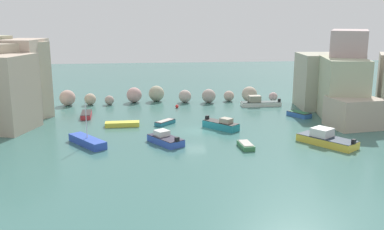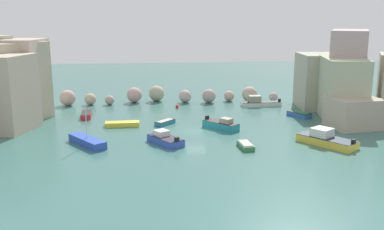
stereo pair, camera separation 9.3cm
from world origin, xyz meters
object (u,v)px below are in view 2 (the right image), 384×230
(moored_boat_0, at_px, (326,139))
(moored_boat_9, at_px, (165,122))
(moored_boat_7, at_px, (246,145))
(moored_boat_6, at_px, (165,139))
(moored_boat_8, at_px, (299,114))
(moored_boat_2, at_px, (87,141))
(channel_buoy, at_px, (177,106))
(moored_boat_4, at_px, (86,115))
(moored_boat_5, at_px, (260,103))
(moored_boat_3, at_px, (122,124))
(moored_boat_1, at_px, (221,125))

(moored_boat_0, height_order, moored_boat_9, moored_boat_0)
(moored_boat_7, bearing_deg, moored_boat_6, -110.80)
(moored_boat_8, bearing_deg, moored_boat_2, -98.58)
(moored_boat_6, relative_size, moored_boat_8, 1.34)
(channel_buoy, relative_size, moored_boat_9, 0.18)
(moored_boat_4, height_order, moored_boat_8, same)
(moored_boat_5, relative_size, moored_boat_9, 2.09)
(moored_boat_0, bearing_deg, moored_boat_4, 23.98)
(moored_boat_3, distance_m, moored_boat_7, 17.73)
(moored_boat_1, distance_m, moored_boat_8, 13.49)
(channel_buoy, distance_m, moored_boat_5, 13.21)
(channel_buoy, xyz_separation_m, moored_boat_8, (16.90, -7.78, 0.09))
(moored_boat_1, height_order, moored_boat_3, moored_boat_1)
(channel_buoy, relative_size, moored_boat_0, 0.08)
(moored_boat_9, bearing_deg, moored_boat_5, -14.31)
(moored_boat_3, bearing_deg, moored_boat_8, -174.90)
(channel_buoy, xyz_separation_m, moored_boat_3, (-8.00, -10.50, 0.03))
(moored_boat_2, xyz_separation_m, moored_boat_6, (8.67, -0.42, 0.08))
(moored_boat_6, bearing_deg, moored_boat_9, -35.35)
(moored_boat_0, distance_m, moored_boat_5, 21.47)
(moored_boat_0, height_order, moored_boat_6, moored_boat_0)
(moored_boat_3, relative_size, moored_boat_7, 1.50)
(moored_boat_0, distance_m, moored_boat_9, 20.73)
(moored_boat_4, distance_m, moored_boat_9, 12.24)
(moored_boat_3, relative_size, moored_boat_4, 1.05)
(moored_boat_2, distance_m, moored_boat_7, 17.62)
(moored_boat_3, xyz_separation_m, moored_boat_5, (21.20, 10.55, 0.27))
(moored_boat_2, relative_size, moored_boat_9, 1.88)
(channel_buoy, bearing_deg, moored_boat_3, -127.30)
(moored_boat_1, bearing_deg, moored_boat_0, 11.39)
(moored_boat_3, xyz_separation_m, moored_boat_4, (-5.33, 5.86, 0.05))
(moored_boat_3, bearing_deg, moored_boat_5, -154.64)
(moored_boat_0, bearing_deg, moored_boat_8, -43.30)
(moored_boat_4, distance_m, moored_boat_6, 17.72)
(moored_boat_3, bearing_deg, moored_boat_7, 140.22)
(moored_boat_7, bearing_deg, moored_boat_4, -135.29)
(channel_buoy, relative_size, moored_boat_8, 0.14)
(moored_boat_2, distance_m, moored_boat_5, 30.91)
(channel_buoy, relative_size, moored_boat_3, 0.12)
(moored_boat_8, xyz_separation_m, moored_boat_9, (-19.29, -2.36, -0.07))
(moored_boat_0, distance_m, moored_boat_2, 26.72)
(channel_buoy, relative_size, moored_boat_6, 0.11)
(moored_boat_7, relative_size, moored_boat_9, 0.97)
(channel_buoy, distance_m, moored_boat_4, 14.11)
(moored_boat_5, xyz_separation_m, moored_boat_6, (-16.04, -18.98, -0.05))
(moored_boat_0, height_order, moored_boat_5, moored_boat_0)
(moored_boat_0, bearing_deg, moored_boat_9, 21.79)
(moored_boat_0, bearing_deg, moored_boat_2, 48.37)
(channel_buoy, height_order, moored_boat_9, moored_boat_9)
(moored_boat_3, height_order, moored_boat_9, moored_boat_3)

